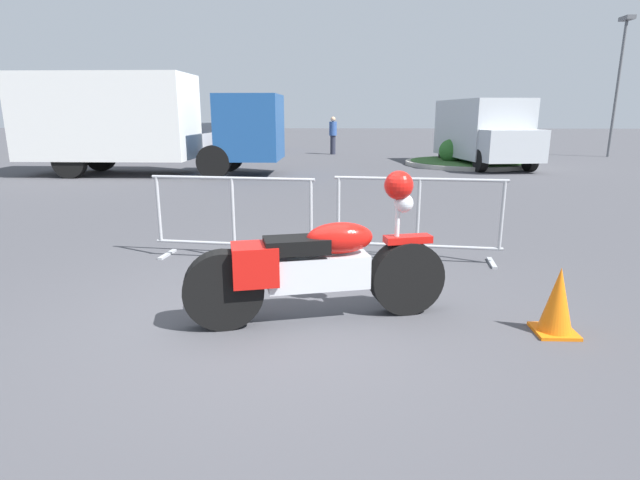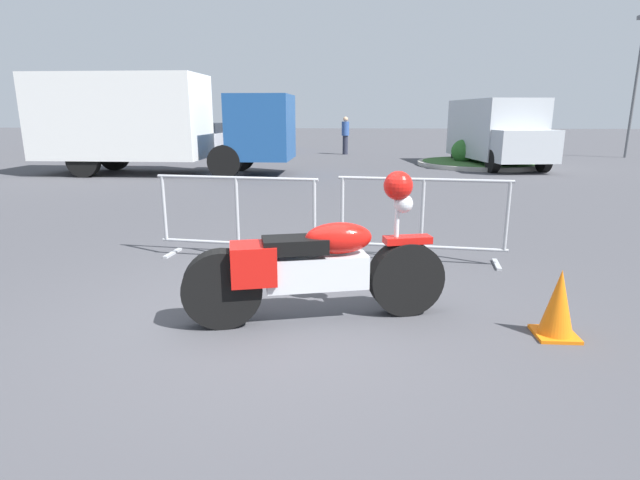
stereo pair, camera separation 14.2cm
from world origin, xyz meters
TOP-DOWN VIEW (x-y plane):
  - ground_plane at (0.00, 0.00)m, footprint 120.00×120.00m
  - motorcycle at (0.40, 0.07)m, footprint 2.35×0.77m
  - crowd_barrier_near at (-0.77, 1.99)m, footprint 2.11×0.67m
  - crowd_barrier_far at (1.57, 1.99)m, footprint 2.11×0.67m
  - box_truck at (-5.52, 11.02)m, footprint 7.70×2.30m
  - delivery_van at (5.64, 14.07)m, footprint 2.67×5.23m
  - parked_car_yellow at (-12.07, 20.73)m, footprint 1.97×4.55m
  - parked_car_red at (-9.33, 20.64)m, footprint 1.90×4.39m
  - parked_car_silver at (-6.58, 20.47)m, footprint 1.78×4.12m
  - parked_car_blue at (-3.84, 20.94)m, footprint 1.79×4.13m
  - pedestrian at (0.24, 19.08)m, footprint 0.34×0.34m
  - planter_island at (5.21, 14.27)m, footprint 4.43×4.43m
  - traffic_cone at (2.45, -0.15)m, footprint 0.34×0.34m
  - street_lamp at (12.23, 18.23)m, footprint 0.36×0.70m

SIDE VIEW (x-z plane):
  - ground_plane at x=0.00m, z-range 0.00..0.00m
  - traffic_cone at x=2.45m, z-range -0.01..0.58m
  - planter_island at x=5.21m, z-range -0.26..0.86m
  - motorcycle at x=0.40m, z-range -0.16..1.19m
  - crowd_barrier_near at x=-0.77m, z-range 0.02..1.09m
  - crowd_barrier_far at x=1.57m, z-range 0.02..1.09m
  - parked_car_silver at x=-6.58m, z-range 0.01..1.39m
  - parked_car_blue at x=-3.84m, z-range 0.01..1.40m
  - parked_car_red at x=-9.33m, z-range 0.01..1.48m
  - parked_car_yellow at x=-12.07m, z-range 0.01..1.54m
  - pedestrian at x=0.24m, z-range 0.07..1.76m
  - delivery_van at x=5.64m, z-range 0.09..2.40m
  - box_truck at x=-5.52m, z-range 0.15..3.13m
  - street_lamp at x=12.23m, z-range 0.87..6.55m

